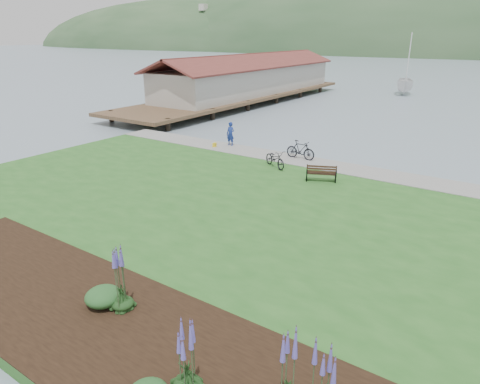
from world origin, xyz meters
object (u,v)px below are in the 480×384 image
at_px(park_bench, 321,173).
at_px(person, 230,132).
at_px(bicycle_a, 275,159).
at_px(sailboat, 404,94).

xyz_separation_m(park_bench, person, (-8.18, 3.46, 0.48)).
bearing_deg(park_bench, person, 132.85).
bearing_deg(bicycle_a, person, 91.89).
bearing_deg(sailboat, park_bench, -94.96).
height_order(person, sailboat, sailboat).
bearing_deg(person, park_bench, -22.97).
distance_m(person, bicycle_a, 5.64).
height_order(park_bench, bicycle_a, bicycle_a).
xyz_separation_m(park_bench, bicycle_a, (-3.20, 0.83, 0.04)).
distance_m(person, sailboat, 36.75).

